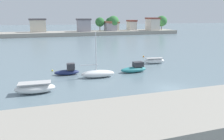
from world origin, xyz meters
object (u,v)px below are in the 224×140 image
object	(u,v)px
moored_boat_0	(35,88)
moored_boat_2	(98,74)
moored_boat_3	(134,69)
mooring_buoy_1	(52,70)
mooring_buoy_0	(143,56)
moored_boat_4	(154,61)
moored_boat_1	(68,71)

from	to	relation	value
moored_boat_0	moored_boat_2	size ratio (longest dim) A/B	0.70
moored_boat_0	moored_boat_2	xyz separation A→B (m)	(8.00, 3.94, -0.05)
moored_boat_2	moored_boat_3	world-z (taller)	moored_boat_2
moored_boat_2	mooring_buoy_1	bearing A→B (deg)	141.94
mooring_buoy_0	mooring_buoy_1	bearing A→B (deg)	-161.02
moored_boat_2	mooring_buoy_0	xyz separation A→B (m)	(12.45, 11.66, -0.39)
moored_boat_2	mooring_buoy_0	distance (m)	17.06
moored_boat_0	mooring_buoy_0	distance (m)	25.72
moored_boat_3	moored_boat_4	distance (m)	7.23
moored_boat_1	mooring_buoy_1	distance (m)	3.44
moored_boat_0	moored_boat_3	xyz separation A→B (m)	(13.90, 5.06, -0.04)
moored_boat_4	mooring_buoy_1	size ratio (longest dim) A/B	15.77
moored_boat_0	moored_boat_1	xyz separation A→B (m)	(4.19, 6.58, -0.03)
moored_boat_0	moored_boat_1	distance (m)	7.80
moored_boat_1	mooring_buoy_0	bearing A→B (deg)	34.15
mooring_buoy_1	mooring_buoy_0	bearing A→B (deg)	18.98
moored_boat_0	mooring_buoy_1	xyz separation A→B (m)	(2.11, 9.29, -0.46)
moored_boat_0	mooring_buoy_0	size ratio (longest dim) A/B	14.99
moored_boat_1	mooring_buoy_1	size ratio (longest dim) A/B	14.58
mooring_buoy_0	moored_boat_4	bearing A→B (deg)	-97.76
moored_boat_2	moored_boat_4	size ratio (longest dim) A/B	1.58
moored_boat_1	mooring_buoy_0	distance (m)	18.59
moored_boat_4	mooring_buoy_0	distance (m)	6.17
moored_boat_2	mooring_buoy_0	bearing A→B (deg)	47.38
moored_boat_0	moored_boat_3	size ratio (longest dim) A/B	1.05
moored_boat_0	moored_boat_3	distance (m)	14.79
moored_boat_4	mooring_buoy_1	world-z (taller)	moored_boat_4
mooring_buoy_0	mooring_buoy_1	xyz separation A→B (m)	(-18.33, -6.30, -0.02)
moored_boat_0	moored_boat_1	size ratio (longest dim) A/B	1.20
moored_boat_2	mooring_buoy_0	size ratio (longest dim) A/B	21.40
moored_boat_0	moored_boat_2	world-z (taller)	moored_boat_2
moored_boat_3	mooring_buoy_0	world-z (taller)	moored_boat_3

